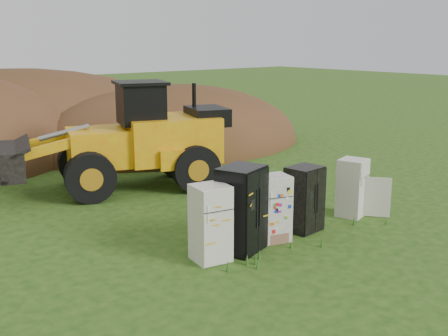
# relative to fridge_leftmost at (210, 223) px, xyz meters

# --- Properties ---
(ground) EXTENTS (120.00, 120.00, 0.00)m
(ground) POSITION_rel_fridge_leftmost_xyz_m (2.52, 0.02, -0.84)
(ground) COLOR #204512
(ground) RESTS_ON ground
(fridge_leftmost) EXTENTS (0.86, 0.83, 1.68)m
(fridge_leftmost) POSITION_rel_fridge_leftmost_xyz_m (0.00, 0.00, 0.00)
(fridge_leftmost) COLOR white
(fridge_leftmost) RESTS_ON ground
(fridge_black_side) EXTENTS (1.22, 1.09, 1.96)m
(fridge_black_side) POSITION_rel_fridge_leftmost_xyz_m (0.89, 0.01, 0.14)
(fridge_black_side) COLOR black
(fridge_black_side) RESTS_ON ground
(fridge_sticker) EXTENTS (0.87, 0.83, 1.60)m
(fridge_sticker) POSITION_rel_fridge_leftmost_xyz_m (1.91, 0.02, -0.04)
(fridge_sticker) COLOR white
(fridge_sticker) RESTS_ON ground
(fridge_dark_mid) EXTENTS (0.91, 0.77, 1.64)m
(fridge_dark_mid) POSITION_rel_fridge_leftmost_xyz_m (2.99, 0.04, -0.02)
(fridge_dark_mid) COLOR black
(fridge_dark_mid) RESTS_ON ground
(fridge_open_door) EXTENTS (0.88, 0.84, 1.57)m
(fridge_open_door) POSITION_rel_fridge_leftmost_xyz_m (4.90, 0.04, -0.06)
(fridge_open_door) COLOR white
(fridge_open_door) RESTS_ON ground
(wheel_loader) EXTENTS (7.60, 5.00, 3.41)m
(wheel_loader) POSITION_rel_fridge_leftmost_xyz_m (1.30, 6.48, 0.86)
(wheel_loader) COLOR gold
(wheel_loader) RESTS_ON ground
(dirt_mound_right) EXTENTS (12.99, 9.53, 5.44)m
(dirt_mound_right) POSITION_rel_fridge_leftmost_xyz_m (7.04, 11.78, -0.84)
(dirt_mound_right) COLOR #472F17
(dirt_mound_right) RESTS_ON ground
(dirt_mound_back) EXTENTS (18.99, 12.66, 6.68)m
(dirt_mound_back) POSITION_rel_fridge_leftmost_xyz_m (1.78, 18.00, -0.84)
(dirt_mound_back) COLOR #472F17
(dirt_mound_back) RESTS_ON ground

